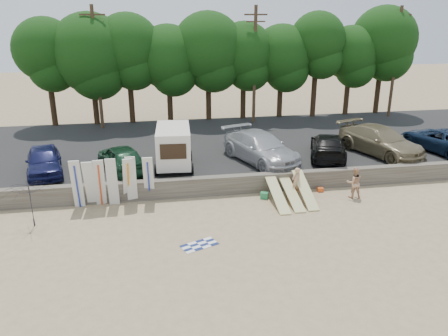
# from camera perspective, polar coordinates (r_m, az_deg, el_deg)

# --- Properties ---
(ground) EXTENTS (120.00, 120.00, 0.00)m
(ground) POSITION_cam_1_polar(r_m,az_deg,el_deg) (21.20, 8.80, -5.93)
(ground) COLOR tan
(ground) RESTS_ON ground
(seawall) EXTENTS (44.00, 0.50, 1.00)m
(seawall) POSITION_cam_1_polar(r_m,az_deg,el_deg) (23.63, 6.57, -1.79)
(seawall) COLOR #6B6356
(seawall) RESTS_ON ground
(parking_lot) EXTENTS (44.00, 14.50, 0.70)m
(parking_lot) POSITION_cam_1_polar(r_m,az_deg,el_deg) (30.55, 2.63, 2.95)
(parking_lot) COLOR #282828
(parking_lot) RESTS_ON ground
(treeline) EXTENTS (32.62, 6.07, 9.12)m
(treeline) POSITION_cam_1_polar(r_m,az_deg,el_deg) (36.17, -0.98, 15.22)
(treeline) COLOR #382616
(treeline) RESTS_ON parking_lot
(utility_poles) EXTENTS (25.80, 0.26, 9.00)m
(utility_poles) POSITION_cam_1_polar(r_m,az_deg,el_deg) (35.30, 4.03, 13.56)
(utility_poles) COLOR #473321
(utility_poles) RESTS_ON parking_lot
(box_trailer) EXTENTS (2.32, 3.82, 2.35)m
(box_trailer) POSITION_cam_1_polar(r_m,az_deg,el_deg) (24.83, -6.62, 2.95)
(box_trailer) COLOR silver
(box_trailer) RESTS_ON parking_lot
(car_0) EXTENTS (2.68, 4.73, 1.52)m
(car_0) POSITION_cam_1_polar(r_m,az_deg,el_deg) (25.77, -22.46, 0.90)
(car_0) COLOR #131643
(car_0) RESTS_ON parking_lot
(car_1) EXTENTS (3.23, 4.87, 1.54)m
(car_1) POSITION_cam_1_polar(r_m,az_deg,el_deg) (24.87, -13.27, 1.27)
(car_1) COLOR #12321E
(car_1) RESTS_ON parking_lot
(car_2) EXTENTS (4.29, 6.40, 1.72)m
(car_2) POSITION_cam_1_polar(r_m,az_deg,el_deg) (25.89, 4.82, 2.65)
(car_2) COLOR #A4A4A9
(car_2) RESTS_ON parking_lot
(car_3) EXTENTS (3.73, 5.48, 1.47)m
(car_3) POSITION_cam_1_polar(r_m,az_deg,el_deg) (27.35, 13.42, 2.83)
(car_3) COLOR black
(car_3) RESTS_ON parking_lot
(car_4) EXTENTS (4.21, 6.39, 1.72)m
(car_4) POSITION_cam_1_polar(r_m,az_deg,el_deg) (28.92, 19.77, 3.35)
(car_4) COLOR #786B4C
(car_4) RESTS_ON parking_lot
(car_5) EXTENTS (3.65, 5.69, 1.46)m
(car_5) POSITION_cam_1_polar(r_m,az_deg,el_deg) (31.27, 26.35, 3.36)
(car_5) COLOR #0E1D34
(car_5) RESTS_ON parking_lot
(surfboard_upright_0) EXTENTS (0.51, 0.59, 2.56)m
(surfboard_upright_0) POSITION_cam_1_polar(r_m,az_deg,el_deg) (22.15, -18.65, -2.03)
(surfboard_upright_0) COLOR silver
(surfboard_upright_0) RESTS_ON ground
(surfboard_upright_1) EXTENTS (0.50, 0.85, 2.49)m
(surfboard_upright_1) POSITION_cam_1_polar(r_m,az_deg,el_deg) (22.12, -17.12, -1.98)
(surfboard_upright_1) COLOR silver
(surfboard_upright_1) RESTS_ON ground
(surfboard_upright_2) EXTENTS (0.57, 0.77, 2.53)m
(surfboard_upright_2) POSITION_cam_1_polar(r_m,az_deg,el_deg) (22.07, -15.91, -1.87)
(surfboard_upright_2) COLOR silver
(surfboard_upright_2) RESTS_ON ground
(surfboard_upright_3) EXTENTS (0.51, 0.57, 2.56)m
(surfboard_upright_3) POSITION_cam_1_polar(r_m,az_deg,el_deg) (21.95, -14.38, -1.79)
(surfboard_upright_3) COLOR silver
(surfboard_upright_3) RESTS_ON ground
(surfboard_upright_4) EXTENTS (0.63, 0.91, 2.50)m
(surfboard_upright_4) POSITION_cam_1_polar(r_m,az_deg,el_deg) (22.08, -12.41, -1.59)
(surfboard_upright_4) COLOR silver
(surfboard_upright_4) RESTS_ON ground
(surfboard_upright_5) EXTENTS (0.52, 0.59, 2.56)m
(surfboard_upright_5) POSITION_cam_1_polar(r_m,az_deg,el_deg) (22.05, -12.00, -1.50)
(surfboard_upright_5) COLOR silver
(surfboard_upright_5) RESTS_ON ground
(surfboard_upright_6) EXTENTS (0.54, 0.86, 2.50)m
(surfboard_upright_6) POSITION_cam_1_polar(r_m,az_deg,el_deg) (22.08, -9.81, -1.41)
(surfboard_upright_6) COLOR silver
(surfboard_upright_6) RESTS_ON ground
(surfboard_low_0) EXTENTS (0.56, 2.90, 0.92)m
(surfboard_low_0) POSITION_cam_1_polar(r_m,az_deg,el_deg) (22.07, 7.01, -3.48)
(surfboard_low_0) COLOR #CFC682
(surfboard_low_0) RESTS_ON ground
(surfboard_low_1) EXTENTS (0.56, 2.91, 0.85)m
(surfboard_low_1) POSITION_cam_1_polar(r_m,az_deg,el_deg) (22.39, 8.82, -3.32)
(surfboard_low_1) COLOR #CFC682
(surfboard_low_1) RESTS_ON ground
(surfboard_low_2) EXTENTS (0.56, 2.82, 1.17)m
(surfboard_low_2) POSITION_cam_1_polar(r_m,az_deg,el_deg) (22.59, 10.52, -2.79)
(surfboard_low_2) COLOR #CFC682
(surfboard_low_2) RESTS_ON ground
(beachgoer_a) EXTENTS (0.68, 0.58, 1.58)m
(beachgoer_a) POSITION_cam_1_polar(r_m,az_deg,el_deg) (22.92, 9.40, -1.83)
(beachgoer_a) COLOR tan
(beachgoer_a) RESTS_ON ground
(beachgoer_b) EXTENTS (0.87, 0.72, 1.64)m
(beachgoer_b) POSITION_cam_1_polar(r_m,az_deg,el_deg) (23.45, 16.63, -1.84)
(beachgoer_b) COLOR tan
(beachgoer_b) RESTS_ON ground
(cooler) EXTENTS (0.47, 0.43, 0.32)m
(cooler) POSITION_cam_1_polar(r_m,az_deg,el_deg) (22.69, 5.29, -3.58)
(cooler) COLOR #227F49
(cooler) RESTS_ON ground
(gear_bag) EXTENTS (0.32, 0.28, 0.22)m
(gear_bag) POSITION_cam_1_polar(r_m,az_deg,el_deg) (24.02, 12.46, -2.77)
(gear_bag) COLOR #DF511A
(gear_bag) RESTS_ON ground
(beach_towel) EXTENTS (1.96, 1.96, 0.00)m
(beach_towel) POSITION_cam_1_polar(r_m,az_deg,el_deg) (18.31, -3.25, -10.00)
(beach_towel) COLOR white
(beach_towel) RESTS_ON ground
(beach_umbrella) EXTENTS (3.15, 3.13, 2.09)m
(beach_umbrella) POSITION_cam_1_polar(r_m,az_deg,el_deg) (21.20, -23.99, -4.38)
(beach_umbrella) COLOR black
(beach_umbrella) RESTS_ON ground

